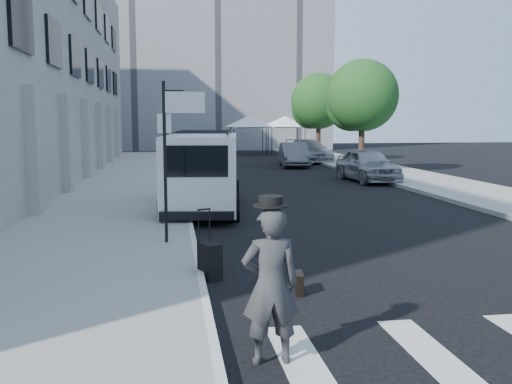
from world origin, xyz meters
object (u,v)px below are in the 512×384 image
object	(u,v)px
businessman	(271,286)
suitcase	(210,261)
cargo_van	(203,171)
parked_car_a	(367,165)
parked_car_b	(294,155)
parked_car_c	(309,151)
briefcase	(299,283)

from	to	relation	value
businessman	suitcase	xyz separation A→B (m)	(-0.45, 3.64, -0.59)
suitcase	cargo_van	bearing A→B (deg)	62.61
parked_car_a	parked_car_b	distance (m)	9.02
parked_car_b	suitcase	bearing A→B (deg)	-99.40
parked_car_b	parked_car_c	size ratio (longest dim) A/B	0.85
briefcase	parked_car_a	bearing A→B (deg)	75.30
businessman	parked_car_a	distance (m)	20.55
suitcase	parked_car_c	world-z (taller)	parked_car_c
briefcase	cargo_van	world-z (taller)	cargo_van
briefcase	suitcase	size ratio (longest dim) A/B	0.35
cargo_van	parked_car_a	xyz separation A→B (m)	(8.00, 7.38, -0.46)
parked_car_a	parked_car_b	bearing A→B (deg)	96.25
briefcase	cargo_van	bearing A→B (deg)	104.93
suitcase	parked_car_a	distance (m)	17.46
suitcase	businessman	bearing A→B (deg)	-107.78
suitcase	parked_car_c	bearing A→B (deg)	47.85
businessman	parked_car_c	world-z (taller)	businessman
cargo_van	businessman	bearing A→B (deg)	-82.89
briefcase	cargo_van	xyz separation A→B (m)	(-1.04, 9.00, 1.06)
briefcase	parked_car_b	distance (m)	25.85
businessman	parked_car_c	bearing A→B (deg)	-104.56
parked_car_b	briefcase	bearing A→B (deg)	-95.80
businessman	parked_car_b	distance (m)	28.57
businessman	parked_car_c	distance (m)	32.44
parked_car_a	suitcase	bearing A→B (deg)	-122.09
briefcase	suitcase	world-z (taller)	suitcase
parked_car_a	parked_car_c	size ratio (longest dim) A/B	0.85
briefcase	suitcase	bearing A→B (deg)	151.22
cargo_van	parked_car_b	world-z (taller)	cargo_van
suitcase	cargo_van	size ratio (longest dim) A/B	0.19
cargo_van	parked_car_c	size ratio (longest dim) A/B	1.23
businessman	cargo_van	world-z (taller)	cargo_van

